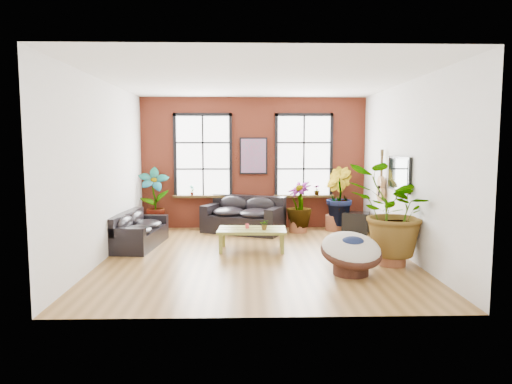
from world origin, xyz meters
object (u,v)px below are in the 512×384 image
coffee_table (252,231)px  papasan_chair (351,251)px  sofa_back (244,216)px  sofa_left (137,231)px

coffee_table → papasan_chair: size_ratio=1.21×
sofa_back → papasan_chair: bearing=-40.2°
coffee_table → sofa_left: bearing=173.1°
sofa_back → sofa_left: size_ratio=1.12×
sofa_left → coffee_table: size_ratio=1.34×
sofa_back → coffee_table: 2.02m
sofa_left → coffee_table: sofa_left is taller
sofa_left → sofa_back: bearing=-50.8°
papasan_chair → sofa_back: bearing=106.1°
coffee_table → papasan_chair: papasan_chair is taller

